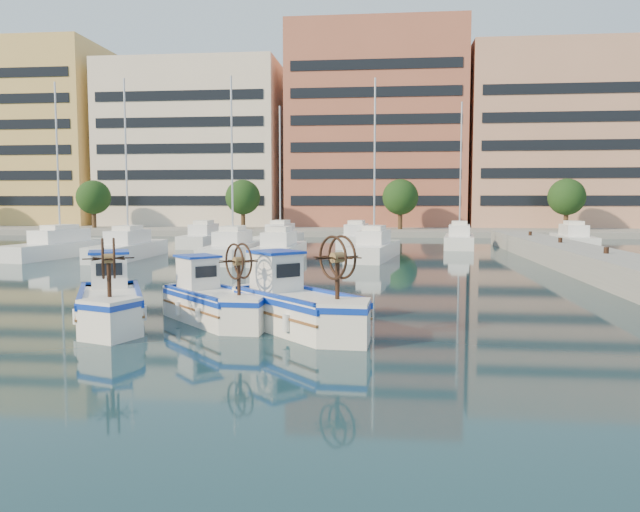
{
  "coord_description": "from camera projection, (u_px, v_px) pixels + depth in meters",
  "views": [
    {
      "loc": [
        2.46,
        -17.16,
        3.69
      ],
      "look_at": [
        -0.19,
        7.72,
        1.5
      ],
      "focal_mm": 35.0,
      "sensor_mm": 36.0,
      "label": 1
    }
  ],
  "objects": [
    {
      "name": "ground",
      "position": [
        298.0,
        333.0,
        17.58
      ],
      "size": [
        300.0,
        300.0,
        0.0
      ],
      "primitive_type": "plane",
      "color": "#1A3D45",
      "rests_on": "ground"
    },
    {
      "name": "fishing_boat_c",
      "position": [
        296.0,
        303.0,
        17.86
      ],
      "size": [
        4.26,
        4.43,
        2.82
      ],
      "rotation": [
        0.0,
        0.0,
        0.74
      ],
      "color": "white",
      "rests_on": "ground"
    },
    {
      "name": "yacht_marina",
      "position": [
        294.0,
        245.0,
        45.24
      ],
      "size": [
        39.87,
        22.04,
        11.5
      ],
      "color": "white",
      "rests_on": "ground"
    },
    {
      "name": "fishing_boat_a",
      "position": [
        110.0,
        300.0,
        18.71
      ],
      "size": [
        3.35,
        4.51,
        2.72
      ],
      "rotation": [
        0.0,
        0.0,
        0.43
      ],
      "color": "white",
      "rests_on": "ground"
    },
    {
      "name": "fishing_boat_b",
      "position": [
        212.0,
        299.0,
        19.17
      ],
      "size": [
        3.82,
        3.95,
        2.52
      ],
      "rotation": [
        0.0,
        0.0,
        0.74
      ],
      "color": "white",
      "rests_on": "ground"
    },
    {
      "name": "waterfront",
      "position": [
        440.0,
        144.0,
        80.07
      ],
      "size": [
        180.0,
        40.0,
        25.6
      ],
      "color": "gray",
      "rests_on": "ground"
    }
  ]
}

